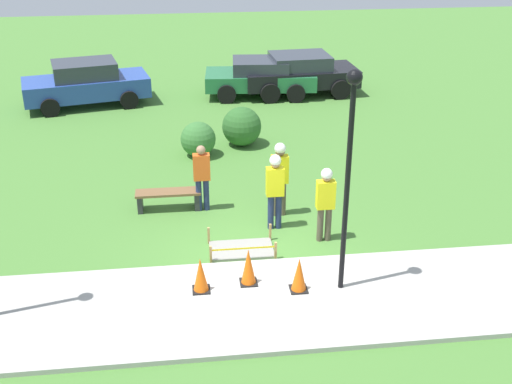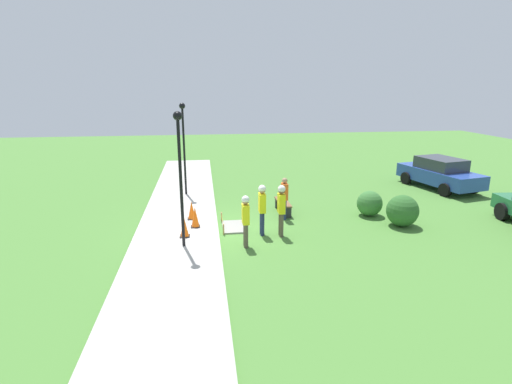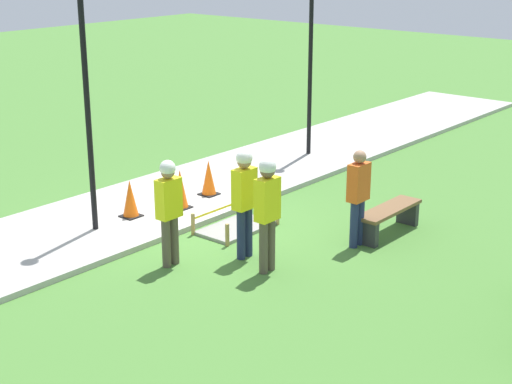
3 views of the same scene
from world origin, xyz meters
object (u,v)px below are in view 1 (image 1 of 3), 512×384
traffic_cone_far_patch (248,267)px  park_bench (168,197)px  worker_supervisor (280,172)px  bystander_in_orange_shirt (202,174)px  traffic_cone_near_patch (201,275)px  parked_car_green (260,76)px  parked_car_blue (86,83)px  worker_assistant (275,185)px  traffic_cone_sidewalk_edge (299,274)px  worker_trainee (326,198)px  lamppost_near (349,154)px  parked_car_black (300,73)px

traffic_cone_far_patch → park_bench: bearing=113.5°
worker_supervisor → bystander_in_orange_shirt: worker_supervisor is taller
traffic_cone_near_patch → bystander_in_orange_shirt: 3.66m
parked_car_green → traffic_cone_far_patch: bearing=-93.5°
traffic_cone_far_patch → parked_car_blue: 13.16m
worker_supervisor → worker_assistant: (-0.21, -0.64, -0.02)m
traffic_cone_near_patch → worker_assistant: bearing=54.3°
bystander_in_orange_shirt → parked_car_blue: bearing=112.9°
traffic_cone_sidewalk_edge → worker_trainee: 2.30m
traffic_cone_sidewalk_edge → worker_supervisor: (0.13, 3.35, 0.66)m
worker_supervisor → parked_car_blue: (-5.56, 9.37, -0.30)m
lamppost_near → traffic_cone_sidewalk_edge: bearing=-179.8°
park_bench → worker_supervisor: 2.81m
worker_assistant → parked_car_blue: 11.36m
worker_supervisor → worker_trainee: worker_supervisor is taller
park_bench → parked_car_blue: bearing=108.5°
traffic_cone_far_patch → parked_car_blue: bearing=110.0°
park_bench → parked_car_green: (3.41, 9.19, 0.39)m
park_bench → worker_supervisor: bearing=-12.9°
worker_assistant → parked_car_black: bearing=76.7°
traffic_cone_near_patch → worker_supervisor: worker_supervisor is taller
lamppost_near → parked_car_black: bearing=83.1°
traffic_cone_far_patch → bystander_in_orange_shirt: bystander_in_orange_shirt is taller
traffic_cone_sidewalk_edge → bystander_in_orange_shirt: bearing=113.6°
worker_supervisor → parked_car_black: size_ratio=0.42×
parked_car_green → parked_car_black: bearing=7.9°
traffic_cone_far_patch → bystander_in_orange_shirt: size_ratio=0.45×
traffic_cone_near_patch → park_bench: size_ratio=0.45×
park_bench → worker_supervisor: size_ratio=0.85×
worker_trainee → bystander_in_orange_shirt: worker_trainee is taller
traffic_cone_far_patch → worker_trainee: worker_trainee is taller
traffic_cone_near_patch → parked_car_blue: parked_car_blue is taller
worker_supervisor → lamppost_near: (0.70, -3.35, 1.77)m
traffic_cone_near_patch → lamppost_near: size_ratio=0.16×
worker_assistant → lamppost_near: bearing=-71.5°
worker_assistant → parked_car_blue: (-5.35, 10.01, -0.28)m
parked_car_blue → lamppost_near: bearing=-76.3°
parked_car_green → traffic_cone_near_patch: bearing=-97.4°
worker_supervisor → traffic_cone_near_patch: bearing=-122.5°
bystander_in_orange_shirt → parked_car_blue: 9.65m
worker_assistant → parked_car_green: worker_assistant is taller
park_bench → worker_supervisor: worker_supervisor is taller
lamppost_near → parked_car_blue: (-6.26, 12.72, -2.07)m
worker_supervisor → parked_car_black: 10.14m
parked_car_green → park_bench: bearing=-105.6°
worker_trainee → parked_car_black: size_ratio=0.40×
traffic_cone_far_patch → parked_car_black: parked_car_black is taller
worker_supervisor → worker_trainee: 1.56m
traffic_cone_sidewalk_edge → parked_car_green: parked_car_green is taller
park_bench → bystander_in_orange_shirt: bearing=-8.2°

